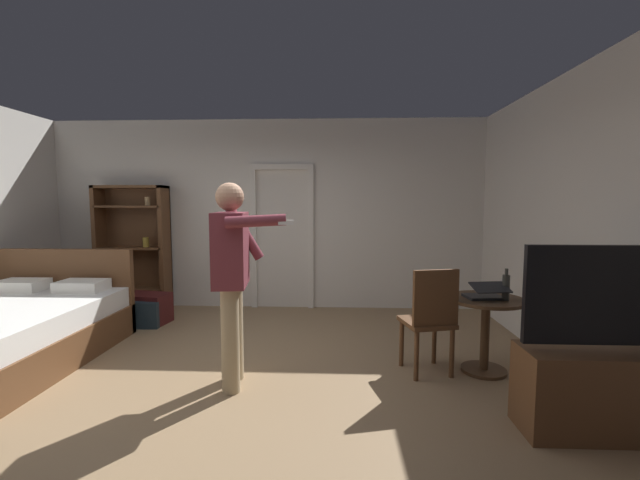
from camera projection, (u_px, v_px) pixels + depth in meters
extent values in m
plane|color=#997A56|center=(218.00, 381.00, 3.63)|extent=(6.98, 6.98, 0.00)
cube|color=silver|center=(267.00, 215.00, 6.15)|extent=(6.59, 0.12, 2.78)
cube|color=silver|center=(603.00, 225.00, 3.37)|extent=(0.12, 5.44, 2.78)
cube|color=white|center=(254.00, 239.00, 6.12)|extent=(0.08, 0.08, 2.05)
cube|color=white|center=(311.00, 240.00, 6.08)|extent=(0.08, 0.08, 2.05)
cube|color=white|center=(282.00, 167.00, 6.00)|extent=(0.93, 0.08, 0.08)
cube|color=brown|center=(1.00, 347.00, 3.98)|extent=(1.62, 2.10, 0.35)
cube|color=brown|center=(67.00, 291.00, 4.96)|extent=(1.62, 0.08, 1.02)
cube|color=white|center=(22.00, 285.00, 4.70)|extent=(0.50, 0.34, 0.12)
cube|color=white|center=(82.00, 286.00, 4.67)|extent=(0.50, 0.34, 0.12)
cube|color=brown|center=(100.00, 248.00, 6.04)|extent=(0.06, 0.32, 1.82)
cube|color=brown|center=(165.00, 248.00, 6.00)|extent=(0.06, 0.32, 1.82)
cube|color=brown|center=(130.00, 187.00, 5.94)|extent=(1.03, 0.32, 0.04)
cube|color=brown|center=(138.00, 247.00, 6.17)|extent=(1.03, 0.02, 1.82)
cube|color=brown|center=(134.00, 289.00, 6.08)|extent=(0.97, 0.32, 0.03)
cube|color=brown|center=(133.00, 248.00, 6.02)|extent=(0.97, 0.32, 0.03)
cylinder|color=#B09435|center=(146.00, 242.00, 6.01)|extent=(0.08, 0.08, 0.14)
cube|color=brown|center=(131.00, 206.00, 5.97)|extent=(0.97, 0.32, 0.03)
cylinder|color=tan|center=(148.00, 201.00, 5.95)|extent=(0.07, 0.07, 0.12)
cube|color=brown|center=(604.00, 392.00, 2.79)|extent=(1.10, 0.40, 0.58)
cube|color=black|center=(612.00, 295.00, 2.71)|extent=(1.15, 0.05, 0.67)
cube|color=#5D90B8|center=(609.00, 294.00, 2.74)|extent=(1.09, 0.01, 0.61)
cylinder|color=#4C331E|center=(485.00, 337.00, 3.81)|extent=(0.08, 0.08, 0.67)
cylinder|color=#4C331E|center=(484.00, 370.00, 3.84)|extent=(0.41, 0.41, 0.03)
cylinder|color=#4C331E|center=(486.00, 300.00, 3.78)|extent=(0.68, 0.68, 0.03)
cube|color=black|center=(483.00, 297.00, 3.78)|extent=(0.35, 0.26, 0.02)
cube|color=black|center=(490.00, 287.00, 3.65)|extent=(0.34, 0.24, 0.07)
cube|color=navy|center=(490.00, 287.00, 3.65)|extent=(0.31, 0.20, 0.05)
cylinder|color=#32322D|center=(506.00, 288.00, 3.68)|extent=(0.06, 0.06, 0.23)
cylinder|color=#32322D|center=(507.00, 272.00, 3.67)|extent=(0.03, 0.03, 0.06)
cylinder|color=brown|center=(434.00, 341.00, 4.02)|extent=(0.04, 0.04, 0.45)
cylinder|color=brown|center=(402.00, 343.00, 3.96)|extent=(0.04, 0.04, 0.45)
cylinder|color=brown|center=(452.00, 353.00, 3.69)|extent=(0.04, 0.04, 0.45)
cylinder|color=brown|center=(416.00, 356.00, 3.63)|extent=(0.04, 0.04, 0.45)
cube|color=brown|center=(426.00, 322.00, 3.80)|extent=(0.51, 0.51, 0.04)
cube|color=brown|center=(436.00, 298.00, 3.61)|extent=(0.42, 0.14, 0.50)
cylinder|color=tan|center=(235.00, 331.00, 3.66)|extent=(0.15, 0.15, 0.87)
cylinder|color=tan|center=(230.00, 341.00, 3.39)|extent=(0.15, 0.15, 0.87)
cube|color=brown|center=(231.00, 249.00, 3.45)|extent=(0.31, 0.50, 0.62)
sphere|color=tan|center=(230.00, 197.00, 3.41)|extent=(0.24, 0.24, 0.24)
cylinder|color=brown|center=(245.00, 233.00, 3.71)|extent=(0.35, 0.13, 0.50)
cylinder|color=brown|center=(256.00, 221.00, 3.19)|extent=(0.48, 0.14, 0.11)
cube|color=white|center=(286.00, 222.00, 3.18)|extent=(0.12, 0.05, 0.04)
cube|color=#4C1919|center=(146.00, 308.00, 5.38)|extent=(0.63, 0.45, 0.39)
cube|color=#1E2D38|center=(144.00, 313.00, 5.26)|extent=(0.48, 0.37, 0.33)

